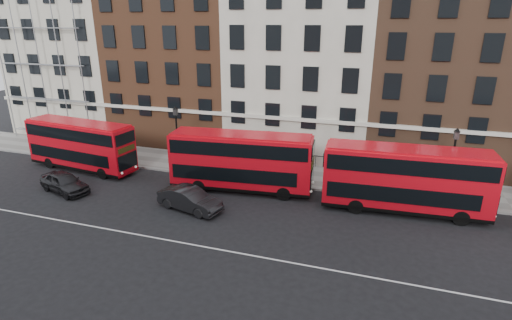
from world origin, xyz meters
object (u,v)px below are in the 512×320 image
(bus_b, at_px, (241,160))
(car_rear, at_px, (64,182))
(bus_a, at_px, (80,144))
(bus_c, at_px, (405,178))
(car_front, at_px, (190,199))

(bus_b, distance_m, car_rear, 13.29)
(bus_a, height_order, car_rear, bus_a)
(bus_c, distance_m, car_rear, 24.39)
(bus_b, relative_size, bus_c, 1.00)
(bus_b, distance_m, car_front, 4.99)
(bus_a, xyz_separation_m, bus_b, (14.52, -0.01, 0.11))
(bus_c, xyz_separation_m, car_rear, (-23.93, -4.43, -1.63))
(bus_b, relative_size, car_rear, 2.41)
(car_rear, bearing_deg, bus_b, -53.65)
(bus_a, relative_size, car_front, 2.22)
(bus_b, xyz_separation_m, car_front, (-2.13, -4.21, -1.61))
(bus_a, distance_m, bus_c, 26.02)
(bus_c, bearing_deg, bus_a, 176.60)
(car_front, bearing_deg, bus_c, -59.43)
(bus_a, relative_size, bus_b, 0.95)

